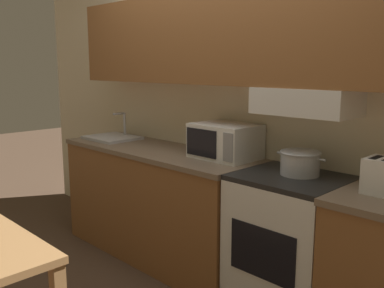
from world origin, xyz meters
TOP-DOWN VIEW (x-y plane):
  - ground_plane at (0.00, 0.00)m, footprint 16.00×16.00m
  - wall_back at (0.02, -0.06)m, footprint 5.38×0.38m
  - lower_counter_main at (-0.59, -0.29)m, footprint 1.81×0.60m
  - stove_range at (0.63, -0.28)m, footprint 0.63×0.57m
  - cooking_pot at (0.65, -0.22)m, footprint 0.32×0.25m
  - microwave at (0.02, -0.18)m, footprint 0.45×0.34m
  - sink_basin at (-1.21, -0.29)m, footprint 0.44×0.38m

SIDE VIEW (x-z plane):
  - ground_plane at x=0.00m, z-range 0.00..0.00m
  - stove_range at x=0.63m, z-range 0.00..0.90m
  - lower_counter_main at x=-0.59m, z-range 0.00..0.90m
  - sink_basin at x=-1.21m, z-range 0.80..1.03m
  - cooking_pot at x=0.65m, z-range 0.90..1.04m
  - microwave at x=0.02m, z-range 0.90..1.14m
  - wall_back at x=0.02m, z-range 0.21..2.76m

